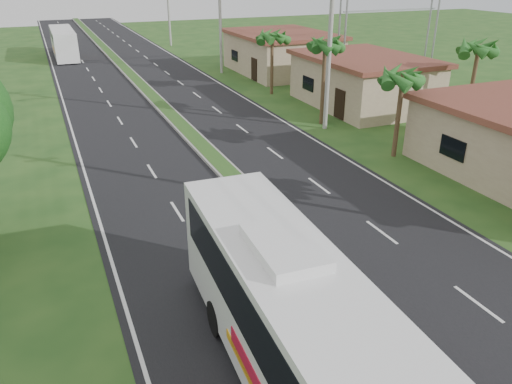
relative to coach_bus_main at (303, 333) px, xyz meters
name	(u,v)px	position (x,y,z in m)	size (l,w,h in m)	color
ground	(386,334)	(3.46, 1.23, -2.14)	(180.00, 180.00, 0.00)	#21481A
road_asphalt	(190,135)	(3.46, 21.23, -2.13)	(14.00, 160.00, 0.02)	black
median_strip	(190,134)	(3.46, 21.23, -2.04)	(1.20, 160.00, 0.18)	gray
lane_edge_left	(78,150)	(-3.24, 21.23, -2.14)	(0.12, 160.00, 0.01)	silver
lane_edge_right	(286,123)	(10.16, 21.23, -2.14)	(0.12, 160.00, 0.01)	silver
shop_mid	(363,81)	(17.46, 23.23, -0.28)	(7.60, 10.60, 3.67)	tan
shop_far	(281,52)	(17.46, 37.23, -0.21)	(8.60, 11.60, 3.82)	tan
palm_verge_b	(403,77)	(12.86, 13.23, 2.22)	(2.40, 2.40, 5.05)	#473321
palm_verge_c	(325,45)	(12.26, 20.23, 2.98)	(2.40, 2.40, 5.85)	#473321
palm_verge_d	(272,37)	(12.76, 29.23, 2.41)	(2.40, 2.40, 5.25)	#473321
palm_behind_shop	(479,49)	(20.96, 16.23, 2.79)	(2.40, 2.40, 5.65)	#473321
utility_pole_b	(330,28)	(11.93, 19.23, 4.12)	(3.20, 0.28, 12.00)	gray
utility_pole_c	(220,12)	(11.96, 39.23, 3.53)	(1.60, 0.28, 11.00)	gray
utility_pole_d	(168,2)	(11.96, 59.23, 3.28)	(1.60, 0.28, 10.50)	gray
billboard_lattice	(392,0)	(25.46, 31.23, 4.68)	(10.18, 1.18, 12.07)	gray
coach_bus_main	(303,333)	(0.00, 0.00, 0.00)	(3.04, 12.14, 3.89)	white
coach_bus_far	(63,41)	(-1.53, 54.94, -0.36)	(2.42, 10.77, 3.13)	white
motorcyclist	(282,252)	(1.98, 5.13, -1.24)	(1.65, 0.90, 2.37)	black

